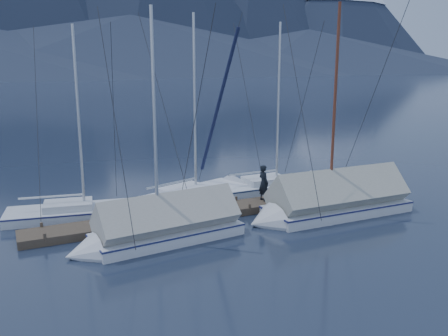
{
  "coord_description": "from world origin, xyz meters",
  "views": [
    {
      "loc": [
        -9.16,
        -17.24,
        6.97
      ],
      "look_at": [
        0.0,
        2.0,
        2.2
      ],
      "focal_mm": 38.0,
      "sensor_mm": 36.0,
      "label": 1
    }
  ],
  "objects_px": {
    "sailboat_open_left": "(96,212)",
    "sailboat_open_mid": "(204,194)",
    "sailboat_open_right": "(284,185)",
    "sailboat_covered_far": "(155,231)",
    "person": "(264,183)",
    "sailboat_covered_near": "(327,205)"
  },
  "relations": [
    {
      "from": "sailboat_open_left",
      "to": "sailboat_open_mid",
      "type": "distance_m",
      "value": 5.72
    },
    {
      "from": "sailboat_open_mid",
      "to": "sailboat_covered_far",
      "type": "distance_m",
      "value": 6.56
    },
    {
      "from": "sailboat_open_left",
      "to": "sailboat_covered_far",
      "type": "height_order",
      "value": "sailboat_covered_far"
    },
    {
      "from": "sailboat_open_right",
      "to": "person",
      "type": "xyz_separation_m",
      "value": [
        -2.86,
        -2.56,
        1.05
      ]
    },
    {
      "from": "sailboat_open_right",
      "to": "sailboat_covered_far",
      "type": "distance_m",
      "value": 10.26
    },
    {
      "from": "sailboat_open_mid",
      "to": "sailboat_covered_far",
      "type": "relative_size",
      "value": 1.04
    },
    {
      "from": "sailboat_open_left",
      "to": "sailboat_open_mid",
      "type": "height_order",
      "value": "sailboat_open_mid"
    },
    {
      "from": "sailboat_open_left",
      "to": "sailboat_covered_far",
      "type": "xyz_separation_m",
      "value": [
        1.46,
        -4.41,
        0.32
      ]
    },
    {
      "from": "sailboat_open_mid",
      "to": "person",
      "type": "distance_m",
      "value": 3.58
    },
    {
      "from": "sailboat_open_right",
      "to": "sailboat_covered_far",
      "type": "height_order",
      "value": "sailboat_open_right"
    },
    {
      "from": "sailboat_covered_far",
      "to": "person",
      "type": "relative_size",
      "value": 5.55
    },
    {
      "from": "sailboat_covered_near",
      "to": "sailboat_covered_far",
      "type": "xyz_separation_m",
      "value": [
        -8.22,
        0.17,
        -0.04
      ]
    },
    {
      "from": "sailboat_open_left",
      "to": "sailboat_covered_far",
      "type": "bearing_deg",
      "value": -71.65
    },
    {
      "from": "sailboat_open_right",
      "to": "sailboat_covered_far",
      "type": "bearing_deg",
      "value": -152.19
    },
    {
      "from": "sailboat_covered_near",
      "to": "sailboat_open_left",
      "type": "bearing_deg",
      "value": 154.7
    },
    {
      "from": "sailboat_open_right",
      "to": "person",
      "type": "height_order",
      "value": "sailboat_open_right"
    },
    {
      "from": "person",
      "to": "sailboat_open_mid",
      "type": "bearing_deg",
      "value": 30.79
    },
    {
      "from": "sailboat_open_left",
      "to": "sailboat_open_right",
      "type": "distance_m",
      "value": 10.54
    },
    {
      "from": "sailboat_covered_near",
      "to": "sailboat_covered_far",
      "type": "bearing_deg",
      "value": 178.82
    },
    {
      "from": "sailboat_open_right",
      "to": "person",
      "type": "distance_m",
      "value": 3.98
    },
    {
      "from": "sailboat_open_right",
      "to": "sailboat_covered_far",
      "type": "xyz_separation_m",
      "value": [
        -9.07,
        -4.79,
        0.31
      ]
    },
    {
      "from": "sailboat_covered_near",
      "to": "person",
      "type": "xyz_separation_m",
      "value": [
        -2.0,
        2.39,
        0.7
      ]
    }
  ]
}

